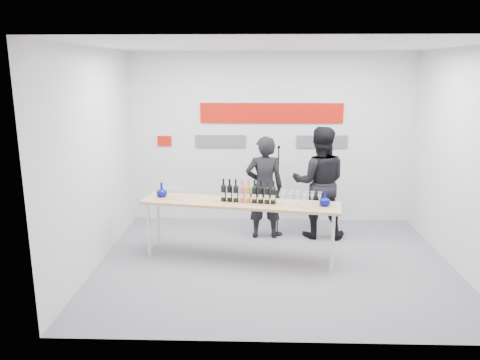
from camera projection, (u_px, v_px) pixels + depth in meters
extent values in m
plane|color=slate|center=(274.00, 263.00, 6.70)|extent=(5.00, 5.00, 0.00)
cube|color=silver|center=(271.00, 138.00, 8.29)|extent=(5.00, 0.04, 3.00)
cube|color=#B11207|center=(272.00, 113.00, 8.16)|extent=(2.50, 0.02, 0.35)
cube|color=#59595E|center=(220.00, 141.00, 8.30)|extent=(0.90, 0.02, 0.22)
cube|color=#59595E|center=(322.00, 142.00, 8.25)|extent=(0.90, 0.02, 0.22)
cube|color=#B11207|center=(164.00, 141.00, 8.33)|extent=(0.25, 0.02, 0.18)
cube|color=tan|center=(240.00, 203.00, 6.69)|extent=(2.90, 1.04, 0.04)
cylinder|color=silver|center=(149.00, 229.00, 6.86)|extent=(0.05, 0.05, 0.81)
cylinder|color=silver|center=(333.00, 242.00, 6.35)|extent=(0.05, 0.05, 0.81)
cylinder|color=silver|center=(158.00, 221.00, 7.22)|extent=(0.05, 0.05, 0.81)
cylinder|color=silver|center=(333.00, 233.00, 6.71)|extent=(0.05, 0.05, 0.81)
imported|color=black|center=(264.00, 187.00, 7.54)|extent=(0.64, 0.44, 1.68)
imported|color=black|center=(319.00, 183.00, 7.56)|extent=(0.94, 0.76, 1.82)
cylinder|color=black|center=(277.00, 234.00, 7.84)|extent=(0.18, 0.18, 0.02)
cylinder|color=black|center=(278.00, 192.00, 7.67)|extent=(0.02, 0.02, 1.47)
sphere|color=black|center=(279.00, 147.00, 7.46)|extent=(0.05, 0.05, 0.05)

